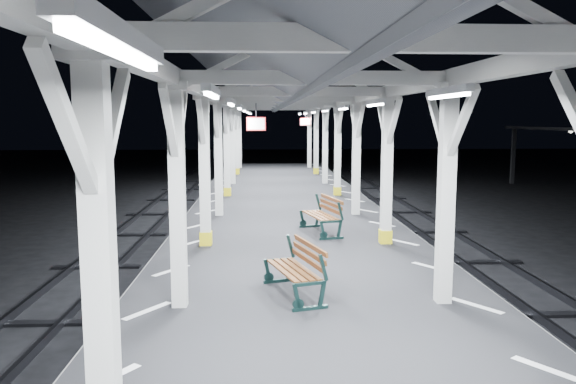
{
  "coord_description": "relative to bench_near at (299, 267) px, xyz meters",
  "views": [
    {
      "loc": [
        -0.77,
        -10.2,
        3.79
      ],
      "look_at": [
        -0.19,
        1.99,
        2.2
      ],
      "focal_mm": 35.0,
      "sensor_mm": 36.0,
      "label": 1
    }
  ],
  "objects": [
    {
      "name": "hazard_stripes_left",
      "position": [
        -2.27,
        1.53,
        -0.44
      ],
      "size": [
        1.0,
        48.0,
        0.01
      ],
      "primitive_type": "cube",
      "color": "silver",
      "rests_on": "platform"
    },
    {
      "name": "hazard_stripes_right",
      "position": [
        2.63,
        1.53,
        -0.44
      ],
      "size": [
        1.0,
        48.0,
        0.01
      ],
      "primitive_type": "cube",
      "color": "silver",
      "rests_on": "platform"
    },
    {
      "name": "track_right",
      "position": [
        5.18,
        1.53,
        -1.37
      ],
      "size": [
        2.2,
        60.0,
        0.16
      ],
      "color": "#2D2D33",
      "rests_on": "ground"
    },
    {
      "name": "track_left",
      "position": [
        -4.82,
        1.53,
        -1.37
      ],
      "size": [
        2.2,
        60.0,
        0.16
      ],
      "color": "#2D2D33",
      "rests_on": "ground"
    },
    {
      "name": "platform",
      "position": [
        0.18,
        1.53,
        -0.95
      ],
      "size": [
        6.0,
        50.0,
        1.0
      ],
      "primitive_type": "cube",
      "color": "black",
      "rests_on": "ground"
    },
    {
      "name": "bench_near",
      "position": [
        0.0,
        0.0,
        0.0
      ],
      "size": [
        0.97,
        1.64,
        0.84
      ],
      "rotation": [
        0.0,
        0.0,
        0.28
      ],
      "color": "#122928",
      "rests_on": "platform"
    },
    {
      "name": "canopy",
      "position": [
        0.18,
        1.52,
        3.11
      ],
      "size": [
        5.4,
        49.0,
        4.65
      ],
      "color": "beige",
      "rests_on": "platform"
    },
    {
      "name": "ground",
      "position": [
        0.18,
        1.53,
        -1.45
      ],
      "size": [
        120.0,
        120.0,
        0.0
      ],
      "primitive_type": "plane",
      "color": "black",
      "rests_on": "ground"
    },
    {
      "name": "bench_mid",
      "position": [
        0.95,
        4.88,
        0.02
      ],
      "size": [
        0.96,
        1.73,
        0.88
      ],
      "rotation": [
        0.0,
        0.0,
        0.23
      ],
      "color": "#122928",
      "rests_on": "platform"
    }
  ]
}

